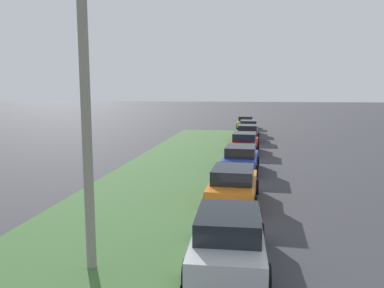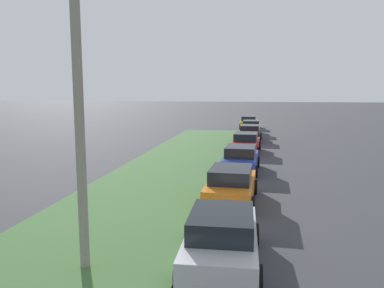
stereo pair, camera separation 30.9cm
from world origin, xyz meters
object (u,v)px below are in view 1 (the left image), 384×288
streetlight (100,98)px  parked_car_white (248,128)px  parked_car_orange (233,185)px  parked_car_blue (241,159)px  parked_car_silver (228,238)px  parked_car_black (248,133)px  parked_car_yellow (246,122)px  parked_car_red (245,143)px

streetlight → parked_car_white: bearing=-6.0°
parked_car_orange → parked_car_blue: 6.05m
parked_car_silver → parked_car_orange: bearing=-0.2°
parked_car_black → parked_car_yellow: bearing=3.8°
parked_car_white → streetlight: 31.62m
parked_car_silver → parked_car_red: same height
parked_car_red → parked_car_white: same height
parked_car_orange → parked_car_blue: same height
parked_car_blue → streetlight: (-12.73, 3.01, 3.67)m
parked_car_blue → parked_car_black: size_ratio=1.00×
parked_car_blue → parked_car_yellow: 25.07m
parked_car_silver → parked_car_red: 18.51m
parked_car_silver → parked_car_yellow: size_ratio=1.00×
parked_car_blue → parked_car_white: size_ratio=1.02×
parked_car_blue → parked_car_yellow: same height
parked_car_black → parked_car_white: bearing=2.0°
parked_car_black → parked_car_white: 5.30m
parked_car_orange → parked_car_white: (24.55, -0.37, 0.00)m
parked_car_blue → parked_car_black: bearing=1.2°
parked_car_silver → parked_car_white: (30.26, -0.23, 0.00)m
parked_car_silver → parked_car_red: (18.51, -0.07, 0.00)m
parked_car_white → streetlight: bearing=174.1°
parked_car_blue → parked_car_red: (6.75, -0.09, 0.00)m
parked_car_yellow → streetlight: size_ratio=0.58×
parked_car_yellow → parked_car_black: bearing=-175.8°
parked_car_black → parked_car_red: bearing=-179.4°
parked_car_orange → parked_car_blue: size_ratio=1.00×
parked_car_red → parked_car_blue: bearing=-177.7°
parked_car_black → parked_car_white: (5.30, -0.00, 0.00)m
parked_car_red → parked_car_white: 11.75m
parked_car_blue → parked_car_red: same height
parked_car_orange → parked_car_red: size_ratio=0.99×
parked_car_blue → parked_car_white: bearing=1.5°
parked_car_silver → parked_car_red: bearing=-1.9°
parked_car_blue → streetlight: size_ratio=0.58×
parked_car_blue → parked_car_black: (13.20, -0.25, 0.00)m
parked_car_silver → parked_car_yellow: bearing=-1.4°
parked_car_black → parked_car_white: same height
parked_car_silver → parked_car_yellow: (36.83, 0.15, 0.00)m
parked_car_white → streetlight: size_ratio=0.57×
parked_car_red → parked_car_white: size_ratio=1.02×
parked_car_black → parked_car_yellow: (11.87, 0.37, 0.00)m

